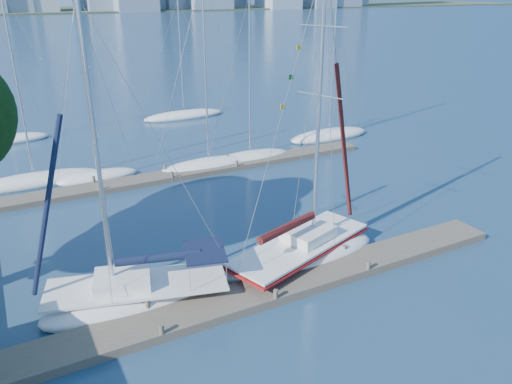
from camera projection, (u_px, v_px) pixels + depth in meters
ground at (265, 295)px, 22.04m from camera, size 700.00×700.00×0.00m
near_dock at (265, 291)px, 21.96m from camera, size 26.00×2.00×0.40m
far_dock at (182, 174)px, 35.91m from camera, size 30.00×1.80×0.36m
sailboat_navy at (137, 282)px, 21.12m from camera, size 8.56×4.72×12.95m
sailboat_maroon at (301, 240)px, 24.42m from camera, size 9.06×5.37×14.53m
bg_boat_0 at (35, 181)px, 34.41m from camera, size 9.07×3.44×12.99m
bg_boat_1 at (98, 176)px, 35.30m from camera, size 5.91×3.36×12.35m
bg_boat_2 at (209, 165)px, 37.53m from camera, size 7.98×3.75×13.79m
bg_boat_3 at (250, 157)px, 39.19m from camera, size 6.89×2.48×12.47m
bg_boat_5 at (329, 135)px, 44.97m from camera, size 8.40×5.22×13.33m
bg_boat_6 at (11, 139)px, 43.96m from camera, size 6.26×2.44×12.68m
bg_boat_7 at (184, 115)px, 52.07m from camera, size 8.81×5.37×11.91m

